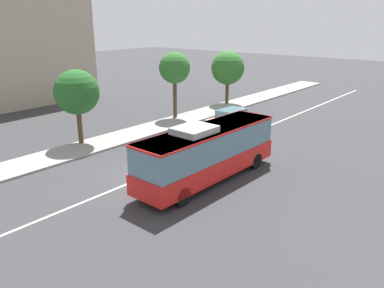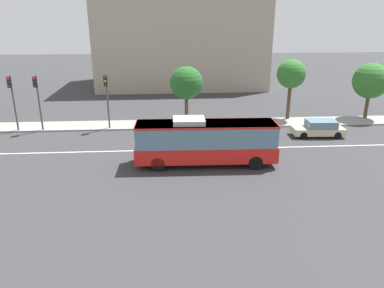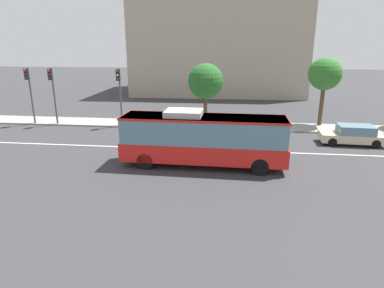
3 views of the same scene
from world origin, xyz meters
name	(u,v)px [view 1 (image 1 of 3)]	position (x,y,z in m)	size (l,w,h in m)	color
ground_plane	(149,175)	(0.00, 0.00, 0.00)	(160.00, 160.00, 0.00)	#333335
sidewalk_kerb	(79,149)	(0.00, 7.17, 0.07)	(80.00, 3.07, 0.14)	gray
lane_centre_line	(149,175)	(0.00, 0.00, 0.01)	(76.00, 0.16, 0.01)	silver
transit_bus	(208,151)	(1.69, -3.12, 1.81)	(10.05, 2.72, 3.46)	red
sedan_beige	(230,118)	(12.46, 2.70, 0.72)	(4.58, 2.02, 1.46)	#C6B793
street_tree_kerbside_left	(228,68)	(19.64, 8.05, 3.96)	(3.56, 3.56, 5.76)	#4C3823
street_tree_kerbside_centre	(175,68)	(11.42, 8.25, 4.67)	(2.86, 2.86, 6.16)	#4C3823
street_tree_kerbside_right	(77,92)	(0.94, 8.25, 3.93)	(3.26, 3.26, 5.58)	#4C3823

